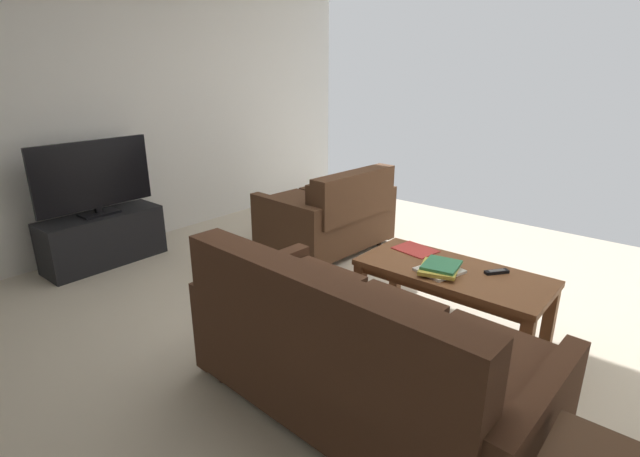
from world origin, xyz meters
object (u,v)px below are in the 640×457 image
at_px(flat_tv, 93,177).
at_px(loose_magazine, 415,250).
at_px(loveseat_near, 330,215).
at_px(book_stack, 440,268).
at_px(tv_remote, 497,272).
at_px(coffee_table, 452,279).
at_px(sofa_main, 356,353).
at_px(tv_stand, 103,239).

distance_m(flat_tv, loose_magazine, 2.84).
bearing_deg(flat_tv, loveseat_near, -130.11).
xyz_separation_m(book_stack, tv_remote, (-0.29, -0.22, -0.02)).
bearing_deg(coffee_table, flat_tv, 17.22).
xyz_separation_m(coffee_table, book_stack, (0.05, 0.09, 0.10)).
relative_size(flat_tv, tv_remote, 6.68).
bearing_deg(coffee_table, sofa_main, 89.61).
bearing_deg(loose_magazine, tv_remote, 97.11).
relative_size(loveseat_near, loose_magazine, 4.36).
xyz_separation_m(tv_stand, flat_tv, (-0.00, -0.00, 0.58)).
relative_size(sofa_main, coffee_table, 1.51).
xyz_separation_m(loveseat_near, tv_stand, (1.36, 1.62, -0.12)).
relative_size(coffee_table, tv_stand, 1.18).
distance_m(sofa_main, loveseat_near, 2.39).
xyz_separation_m(tv_remote, loose_magazine, (0.61, -0.02, -0.01)).
relative_size(coffee_table, loose_magazine, 4.33).
xyz_separation_m(sofa_main, tv_stand, (2.97, -0.15, -0.14)).
bearing_deg(sofa_main, book_stack, -87.55).
height_order(sofa_main, book_stack, sofa_main).
distance_m(coffee_table, tv_remote, 0.28).
bearing_deg(book_stack, flat_tv, 15.80).
bearing_deg(loveseat_near, tv_remote, 162.91).
xyz_separation_m(coffee_table, tv_stand, (2.97, 0.92, -0.16)).
distance_m(loveseat_near, flat_tv, 2.17).
bearing_deg(sofa_main, tv_remote, -101.65).
distance_m(sofa_main, coffee_table, 1.08).
bearing_deg(coffee_table, loveseat_near, -23.44).
bearing_deg(tv_remote, book_stack, 37.58).
relative_size(loveseat_near, coffee_table, 1.01).
height_order(flat_tv, tv_remote, flat_tv).
xyz_separation_m(flat_tv, book_stack, (-2.92, -0.83, -0.32)).
xyz_separation_m(loveseat_near, book_stack, (-1.56, 0.79, 0.14)).
bearing_deg(loose_magazine, tv_stand, -58.50).
bearing_deg(loveseat_near, tv_stand, 49.91).
bearing_deg(coffee_table, loose_magazine, -22.42).
bearing_deg(sofa_main, loose_magazine, -73.76).
bearing_deg(sofa_main, loveseat_near, -47.90).
height_order(coffee_table, tv_stand, tv_stand).
relative_size(coffee_table, flat_tv, 1.19).
xyz_separation_m(tv_stand, loose_magazine, (-2.61, -1.07, 0.23)).
height_order(sofa_main, tv_stand, sofa_main).
height_order(tv_remote, loose_magazine, tv_remote).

